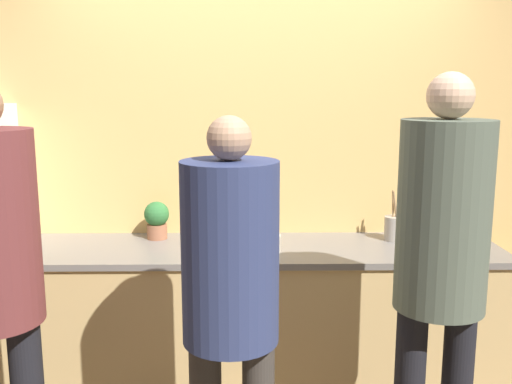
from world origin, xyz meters
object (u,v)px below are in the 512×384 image
object	(u,v)px
bottle_red	(203,240)
potted_plant	(157,219)
fruit_bowl	(254,242)
person_right	(441,253)
bottle_green	(22,241)
utensil_crock	(395,227)
person_center	(230,288)
cup_yellow	(266,234)

from	to	relation	value
bottle_red	potted_plant	size ratio (longest dim) A/B	0.66
fruit_bowl	bottle_red	xyz separation A→B (m)	(-0.28, -0.00, 0.01)
person_right	bottle_red	bearing A→B (deg)	143.36
person_right	potted_plant	bearing A→B (deg)	142.20
bottle_green	potted_plant	size ratio (longest dim) A/B	1.06
person_right	utensil_crock	size ratio (longest dim) A/B	6.32
person_right	bottle_green	xyz separation A→B (m)	(-1.97, 0.64, -0.12)
bottle_green	person_center	bearing A→B (deg)	-34.92
person_center	utensil_crock	bearing A→B (deg)	50.31
person_right	cup_yellow	world-z (taller)	person_right
utensil_crock	bottle_red	xyz separation A→B (m)	(-1.10, -0.21, -0.02)
cup_yellow	bottle_red	bearing A→B (deg)	-149.59
person_center	bottle_green	distance (m)	1.35
bottle_green	bottle_red	bearing A→B (deg)	7.96
cup_yellow	fruit_bowl	bearing A→B (deg)	-108.64
person_center	utensil_crock	xyz separation A→B (m)	(0.92, 1.11, -0.04)
fruit_bowl	bottle_green	size ratio (longest dim) A/B	1.25
fruit_bowl	utensil_crock	world-z (taller)	utensil_crock
fruit_bowl	potted_plant	distance (m)	0.63
fruit_bowl	potted_plant	world-z (taller)	potted_plant
utensil_crock	cup_yellow	size ratio (longest dim) A/B	3.50
fruit_bowl	potted_plant	xyz separation A→B (m)	(-0.57, 0.26, 0.07)
person_center	fruit_bowl	bearing A→B (deg)	83.69
fruit_bowl	bottle_red	bearing A→B (deg)	-179.57
utensil_crock	potted_plant	bearing A→B (deg)	177.90
fruit_bowl	utensil_crock	xyz separation A→B (m)	(0.82, 0.20, 0.03)
utensil_crock	bottle_green	bearing A→B (deg)	-170.60
person_right	fruit_bowl	world-z (taller)	person_right
person_right	potted_plant	world-z (taller)	person_right
bottle_red	potted_plant	bearing A→B (deg)	138.32
person_center	fruit_bowl	size ratio (longest dim) A/B	5.78
bottle_red	cup_yellow	world-z (taller)	bottle_red
person_center	bottle_red	distance (m)	0.92
person_center	person_right	bearing A→B (deg)	8.57
person_center	potted_plant	xyz separation A→B (m)	(-0.47, 1.16, 0.01)
bottle_green	cup_yellow	bearing A→B (deg)	14.70
person_right	cup_yellow	size ratio (longest dim) A/B	22.15
person_right	bottle_red	size ratio (longest dim) A/B	12.63
person_center	utensil_crock	distance (m)	1.44
person_right	bottle_red	distance (m)	1.31
fruit_bowl	person_center	bearing A→B (deg)	-96.31
bottle_red	potted_plant	xyz separation A→B (m)	(-0.29, 0.26, 0.06)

